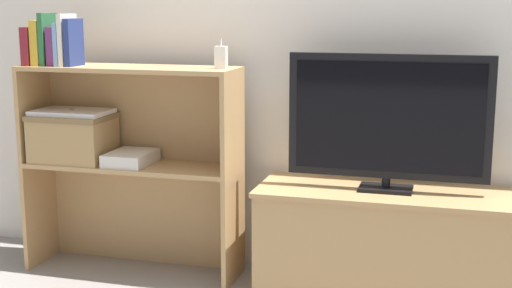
{
  "coord_description": "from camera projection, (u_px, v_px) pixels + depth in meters",
  "views": [
    {
      "loc": [
        0.81,
        -2.73,
        1.21
      ],
      "look_at": [
        0.0,
        0.15,
        0.63
      ],
      "focal_mm": 50.0,
      "sensor_mm": 36.0,
      "label": 1
    }
  ],
  "objects": [
    {
      "name": "laptop",
      "position": [
        72.0,
        112.0,
        3.24
      ],
      "size": [
        0.34,
        0.22,
        0.02
      ],
      "color": "white",
      "rests_on": "storage_basket_left"
    },
    {
      "name": "wall_back",
      "position": [
        273.0,
        8.0,
        3.2
      ],
      "size": [
        10.0,
        0.05,
        2.4
      ],
      "color": "silver",
      "rests_on": "ground_plane"
    },
    {
      "name": "baby_monitor",
      "position": [
        221.0,
        57.0,
        3.01
      ],
      "size": [
        0.05,
        0.04,
        0.13
      ],
      "color": "white",
      "rests_on": "bookshelf_upper_tier"
    },
    {
      "name": "book_plum",
      "position": [
        56.0,
        46.0,
        3.17
      ],
      "size": [
        0.04,
        0.12,
        0.17
      ],
      "color": "#6B2D66",
      "rests_on": "bookshelf_upper_tier"
    },
    {
      "name": "book_mustard",
      "position": [
        42.0,
        43.0,
        3.18
      ],
      "size": [
        0.04,
        0.14,
        0.2
      ],
      "color": "gold",
      "rests_on": "bookshelf_upper_tier"
    },
    {
      "name": "storage_basket_left",
      "position": [
        73.0,
        135.0,
        3.26
      ],
      "size": [
        0.35,
        0.26,
        0.22
      ],
      "color": "tan",
      "rests_on": "bookshelf_lower_tier"
    },
    {
      "name": "book_forest",
      "position": [
        48.0,
        39.0,
        3.17
      ],
      "size": [
        0.02,
        0.13,
        0.23
      ],
      "color": "#286638",
      "rests_on": "bookshelf_upper_tier"
    },
    {
      "name": "book_maroon",
      "position": [
        33.0,
        46.0,
        3.2
      ],
      "size": [
        0.04,
        0.15,
        0.17
      ],
      "color": "maroon",
      "rests_on": "bookshelf_upper_tier"
    },
    {
      "name": "bookshelf_lower_tier",
      "position": [
        139.0,
        201.0,
        3.32
      ],
      "size": [
        0.98,
        0.29,
        0.51
      ],
      "color": "tan",
      "rests_on": "ground_plane"
    },
    {
      "name": "magazine_stack",
      "position": [
        131.0,
        158.0,
        3.2
      ],
      "size": [
        0.18,
        0.24,
        0.06
      ],
      "color": "silver",
      "rests_on": "bookshelf_lower_tier"
    },
    {
      "name": "bookshelf_upper_tier",
      "position": [
        135.0,
        100.0,
        3.22
      ],
      "size": [
        0.98,
        0.29,
        0.44
      ],
      "color": "tan",
      "rests_on": "bookshelf_lower_tier"
    },
    {
      "name": "book_skyblue",
      "position": [
        63.0,
        44.0,
        3.16
      ],
      "size": [
        0.02,
        0.14,
        0.19
      ],
      "color": "#709ECC",
      "rests_on": "bookshelf_upper_tier"
    },
    {
      "name": "book_ivory",
      "position": [
        67.0,
        40.0,
        3.15
      ],
      "size": [
        0.02,
        0.14,
        0.23
      ],
      "color": "silver",
      "rests_on": "bookshelf_upper_tier"
    },
    {
      "name": "book_navy",
      "position": [
        74.0,
        42.0,
        3.14
      ],
      "size": [
        0.03,
        0.13,
        0.21
      ],
      "color": "navy",
      "rests_on": "bookshelf_upper_tier"
    },
    {
      "name": "tv_stand",
      "position": [
        384.0,
        242.0,
        3.02
      ],
      "size": [
        1.07,
        0.41,
        0.45
      ],
      "color": "tan",
      "rests_on": "ground_plane"
    },
    {
      "name": "tv",
      "position": [
        388.0,
        119.0,
        2.92
      ],
      "size": [
        0.83,
        0.14,
        0.57
      ],
      "color": "black",
      "rests_on": "tv_stand"
    }
  ]
}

